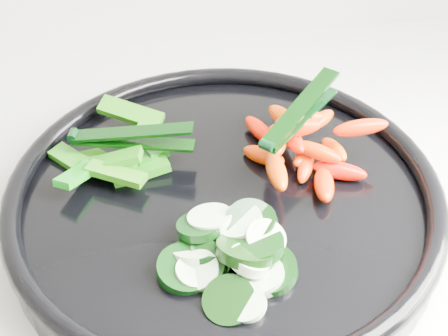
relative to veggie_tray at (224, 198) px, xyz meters
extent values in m
cube|color=silver|center=(-0.05, 0.01, -0.04)|extent=(2.02, 0.62, 0.03)
cylinder|color=black|center=(0.00, 0.00, -0.01)|extent=(0.49, 0.49, 0.02)
torus|color=black|center=(0.00, 0.00, 0.01)|extent=(0.50, 0.50, 0.02)
cylinder|color=black|center=(-0.02, -0.11, 0.01)|extent=(0.04, 0.05, 0.02)
cylinder|color=#E1FBC9|center=(-0.01, -0.12, 0.01)|extent=(0.04, 0.04, 0.02)
cylinder|color=black|center=(-0.03, -0.07, 0.01)|extent=(0.05, 0.05, 0.03)
cylinder|color=#B3CFA5|center=(-0.04, -0.07, 0.01)|extent=(0.04, 0.04, 0.02)
cylinder|color=black|center=(-0.02, -0.07, 0.01)|extent=(0.04, 0.04, 0.02)
cylinder|color=beige|center=(-0.04, -0.08, 0.01)|extent=(0.04, 0.04, 0.02)
cylinder|color=black|center=(0.02, -0.09, 0.01)|extent=(0.06, 0.06, 0.02)
cylinder|color=#B0CEA5|center=(0.01, -0.10, 0.01)|extent=(0.05, 0.05, 0.02)
cylinder|color=black|center=(-0.02, -0.05, 0.01)|extent=(0.06, 0.06, 0.02)
cylinder|color=#B9D9AD|center=(-0.02, -0.05, 0.01)|extent=(0.04, 0.04, 0.02)
cylinder|color=black|center=(-0.03, -0.07, 0.01)|extent=(0.05, 0.05, 0.02)
cylinder|color=beige|center=(-0.02, -0.08, 0.01)|extent=(0.04, 0.04, 0.01)
cylinder|color=black|center=(-0.04, -0.08, 0.01)|extent=(0.06, 0.06, 0.02)
cylinder|color=beige|center=(-0.02, -0.07, 0.01)|extent=(0.04, 0.04, 0.01)
cylinder|color=black|center=(-0.03, -0.08, 0.01)|extent=(0.06, 0.06, 0.03)
cylinder|color=beige|center=(-0.03, -0.08, 0.01)|extent=(0.04, 0.04, 0.02)
cylinder|color=black|center=(-0.03, -0.05, 0.02)|extent=(0.05, 0.05, 0.02)
cylinder|color=#D5F1C1|center=(-0.02, -0.04, 0.02)|extent=(0.04, 0.04, 0.02)
cylinder|color=black|center=(0.00, -0.08, 0.02)|extent=(0.07, 0.06, 0.03)
cylinder|color=beige|center=(0.00, -0.09, 0.02)|extent=(0.03, 0.03, 0.02)
cylinder|color=black|center=(0.01, -0.05, 0.02)|extent=(0.06, 0.06, 0.03)
cylinder|color=beige|center=(0.02, -0.07, 0.02)|extent=(0.04, 0.04, 0.02)
cylinder|color=black|center=(0.01, -0.05, 0.02)|extent=(0.04, 0.04, 0.02)
cylinder|color=#CCEDBD|center=(0.00, -0.05, 0.02)|extent=(0.04, 0.04, 0.02)
cylinder|color=black|center=(0.01, -0.07, 0.02)|extent=(0.06, 0.06, 0.02)
cylinder|color=beige|center=(0.01, -0.08, 0.02)|extent=(0.04, 0.04, 0.02)
ellipsoid|color=#FF4100|center=(0.08, 0.01, 0.01)|extent=(0.03, 0.04, 0.02)
ellipsoid|color=red|center=(0.10, 0.00, 0.01)|extent=(0.05, 0.04, 0.02)
ellipsoid|color=#E35400|center=(0.04, 0.04, 0.01)|extent=(0.04, 0.05, 0.03)
ellipsoid|color=#FF6200|center=(0.11, 0.03, 0.01)|extent=(0.02, 0.05, 0.03)
ellipsoid|color=#F43D00|center=(0.05, 0.05, 0.01)|extent=(0.03, 0.05, 0.02)
ellipsoid|color=#FF3B00|center=(0.09, -0.01, 0.01)|extent=(0.03, 0.05, 0.03)
ellipsoid|color=#F94F00|center=(0.08, 0.03, 0.01)|extent=(0.04, 0.04, 0.02)
ellipsoid|color=red|center=(0.05, 0.07, 0.01)|extent=(0.03, 0.05, 0.02)
ellipsoid|color=#F84A00|center=(0.04, 0.00, 0.03)|extent=(0.02, 0.05, 0.02)
ellipsoid|color=#E95600|center=(0.07, 0.07, 0.03)|extent=(0.03, 0.05, 0.03)
ellipsoid|color=#FD2B00|center=(0.07, 0.04, 0.03)|extent=(0.02, 0.05, 0.02)
ellipsoid|color=#EC1F00|center=(0.09, 0.02, 0.03)|extent=(0.04, 0.04, 0.02)
ellipsoid|color=#F55500|center=(0.06, 0.03, 0.03)|extent=(0.03, 0.05, 0.02)
ellipsoid|color=#E15100|center=(0.10, 0.06, 0.03)|extent=(0.04, 0.04, 0.02)
ellipsoid|color=#FF5400|center=(0.07, 0.04, 0.04)|extent=(0.05, 0.03, 0.03)
ellipsoid|color=#FF2B00|center=(0.08, 0.05, 0.04)|extent=(0.05, 0.02, 0.02)
ellipsoid|color=#F23400|center=(0.13, 0.03, 0.04)|extent=(0.05, 0.02, 0.02)
cube|color=#0C6A0A|center=(-0.06, 0.06, 0.01)|extent=(0.02, 0.05, 0.02)
cube|color=#206D0A|center=(-0.07, 0.05, 0.01)|extent=(0.04, 0.05, 0.02)
cube|color=#09630E|center=(-0.06, 0.07, 0.01)|extent=(0.04, 0.06, 0.02)
cube|color=#0B690A|center=(-0.07, 0.04, 0.01)|extent=(0.06, 0.03, 0.02)
cube|color=#0C6609|center=(-0.07, 0.07, 0.01)|extent=(0.04, 0.06, 0.02)
cube|color=#23720A|center=(-0.13, 0.06, 0.01)|extent=(0.05, 0.05, 0.01)
cube|color=#156009|center=(-0.10, 0.06, 0.01)|extent=(0.05, 0.06, 0.03)
cube|color=#0A6D0B|center=(-0.09, 0.04, 0.02)|extent=(0.06, 0.03, 0.03)
cube|color=#0B730A|center=(-0.12, 0.03, 0.02)|extent=(0.04, 0.05, 0.02)
cube|color=#1E6209|center=(-0.09, 0.03, 0.02)|extent=(0.05, 0.04, 0.01)
cube|color=#266E0A|center=(-0.07, 0.11, 0.02)|extent=(0.06, 0.05, 0.02)
cylinder|color=black|center=(0.04, 0.00, 0.05)|extent=(0.01, 0.01, 0.01)
cube|color=black|center=(0.08, 0.04, 0.05)|extent=(0.09, 0.09, 0.00)
cube|color=black|center=(0.08, 0.04, 0.06)|extent=(0.09, 0.09, 0.02)
cylinder|color=black|center=(-0.12, 0.08, 0.03)|extent=(0.01, 0.01, 0.01)
cube|color=black|center=(-0.07, 0.06, 0.02)|extent=(0.11, 0.04, 0.00)
cube|color=black|center=(-0.07, 0.06, 0.04)|extent=(0.11, 0.04, 0.02)
camera|label=1|loc=(-0.07, -0.38, 0.37)|focal=50.00mm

